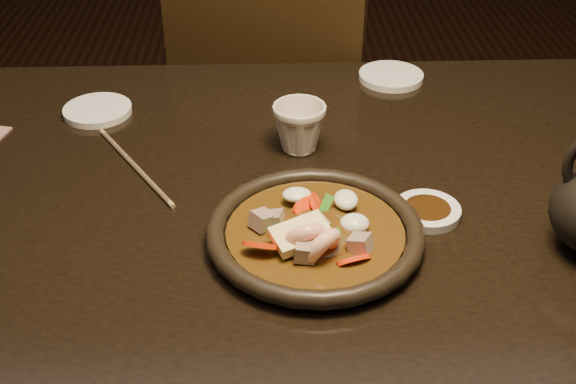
{
  "coord_description": "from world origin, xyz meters",
  "views": [
    {
      "loc": [
        0.06,
        -0.87,
        1.34
      ],
      "look_at": [
        0.09,
        -0.07,
        0.8
      ],
      "focal_mm": 45.0,
      "sensor_mm": 36.0,
      "label": 1
    }
  ],
  "objects_px": {
    "table": "(228,235)",
    "chair": "(281,115)",
    "plate": "(315,233)",
    "tea_cup": "(299,126)"
  },
  "relations": [
    {
      "from": "table",
      "to": "chair",
      "type": "xyz_separation_m",
      "value": [
        0.1,
        0.67,
        -0.16
      ]
    },
    {
      "from": "chair",
      "to": "plate",
      "type": "bearing_deg",
      "value": 110.26
    },
    {
      "from": "table",
      "to": "plate",
      "type": "height_order",
      "value": "plate"
    },
    {
      "from": "table",
      "to": "tea_cup",
      "type": "relative_size",
      "value": 18.98
    },
    {
      "from": "tea_cup",
      "to": "plate",
      "type": "bearing_deg",
      "value": -87.75
    },
    {
      "from": "table",
      "to": "chair",
      "type": "height_order",
      "value": "chair"
    },
    {
      "from": "table",
      "to": "chair",
      "type": "distance_m",
      "value": 0.69
    },
    {
      "from": "chair",
      "to": "tea_cup",
      "type": "xyz_separation_m",
      "value": [
        0.02,
        -0.55,
        0.27
      ]
    },
    {
      "from": "plate",
      "to": "tea_cup",
      "type": "xyz_separation_m",
      "value": [
        -0.01,
        0.24,
        0.03
      ]
    },
    {
      "from": "chair",
      "to": "tea_cup",
      "type": "relative_size",
      "value": 11.28
    }
  ]
}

